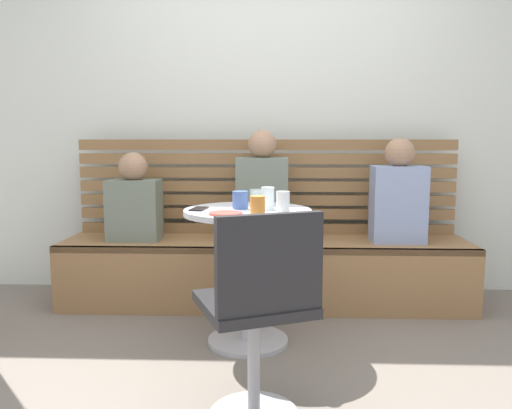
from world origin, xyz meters
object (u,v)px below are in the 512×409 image
at_px(white_chair, 259,310).
at_px(phone_on_table, 199,209).
at_px(person_adult, 262,191).
at_px(plate_small, 226,213).
at_px(person_child_middle, 398,196).
at_px(cup_glass_tall, 268,198).
at_px(cup_glass_short, 257,196).
at_px(cup_mug_blue, 240,200).
at_px(booth_bench, 265,272).
at_px(cup_tumbler_orange, 258,206).
at_px(cafe_table, 248,250).
at_px(cup_water_clear, 283,202).
at_px(person_child_left, 134,202).

height_order(white_chair, phone_on_table, white_chair).
distance_m(person_adult, plate_small, 0.90).
height_order(plate_small, phone_on_table, plate_small).
height_order(person_child_middle, plate_small, person_child_middle).
bearing_deg(cup_glass_tall, person_child_middle, 38.08).
xyz_separation_m(cup_glass_tall, cup_glass_short, (-0.07, 0.28, -0.02)).
xyz_separation_m(cup_mug_blue, phone_on_table, (-0.22, -0.04, -0.04)).
bearing_deg(booth_bench, person_adult, 122.64).
bearing_deg(cup_mug_blue, person_child_middle, 32.65).
relative_size(booth_bench, cup_glass_short, 33.75).
distance_m(booth_bench, phone_on_table, 0.92).
relative_size(person_adult, phone_on_table, 5.23).
bearing_deg(cup_mug_blue, cup_glass_tall, -9.80).
bearing_deg(cup_glass_tall, cup_tumbler_orange, -100.27).
xyz_separation_m(cup_mug_blue, cup_tumbler_orange, (0.10, -0.27, 0.00)).
bearing_deg(cafe_table, person_adult, 85.12).
height_order(white_chair, plate_small, white_chair).
xyz_separation_m(cafe_table, cup_water_clear, (0.18, -0.13, 0.28)).
height_order(booth_bench, person_adult, person_adult).
distance_m(white_chair, person_adult, 1.53).
relative_size(person_adult, plate_small, 4.30).
relative_size(cup_tumbler_orange, phone_on_table, 0.71).
bearing_deg(phone_on_table, white_chair, 122.66).
bearing_deg(cup_water_clear, cup_tumbler_orange, -133.88).
bearing_deg(cup_glass_short, plate_small, -106.14).
bearing_deg(cup_water_clear, person_child_left, 141.50).
bearing_deg(person_child_left, phone_on_table, -51.39).
height_order(booth_bench, person_child_left, person_child_left).
height_order(cup_tumbler_orange, plate_small, cup_tumbler_orange).
height_order(cafe_table, person_child_middle, person_child_middle).
bearing_deg(cup_water_clear, booth_bench, 97.60).
bearing_deg(person_child_left, cup_water_clear, -38.50).
relative_size(person_adult, person_child_left, 1.25).
distance_m(cafe_table, phone_on_table, 0.34).
bearing_deg(plate_small, booth_bench, 78.35).
bearing_deg(cup_glass_short, phone_on_table, -135.12).
bearing_deg(plate_small, cup_mug_blue, 74.93).
height_order(cafe_table, cup_glass_short, cup_glass_short).
bearing_deg(cup_mug_blue, person_child_left, 140.00).
xyz_separation_m(cup_glass_short, cup_tumbler_orange, (0.02, -0.53, 0.01)).
distance_m(white_chair, person_child_middle, 1.71).
relative_size(person_child_left, cup_tumbler_orange, 5.85).
distance_m(person_adult, cup_mug_blue, 0.68).
xyz_separation_m(booth_bench, person_adult, (-0.02, 0.03, 0.55)).
height_order(cup_water_clear, plate_small, cup_water_clear).
height_order(person_child_left, cup_tumbler_orange, person_child_left).
distance_m(cup_water_clear, cup_glass_tall, 0.14).
height_order(booth_bench, cup_glass_tall, cup_glass_tall).
bearing_deg(cup_tumbler_orange, cafe_table, 103.42).
bearing_deg(white_chair, phone_on_table, 113.78).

